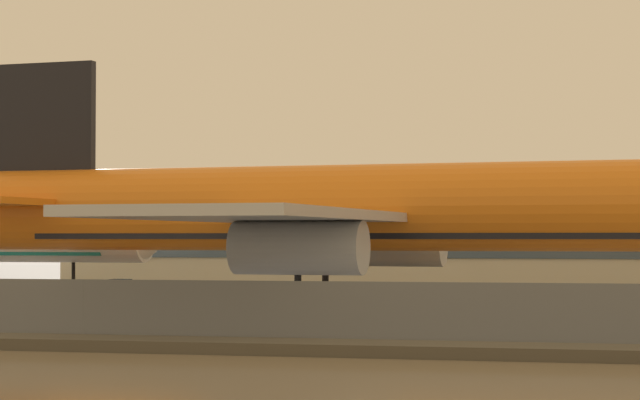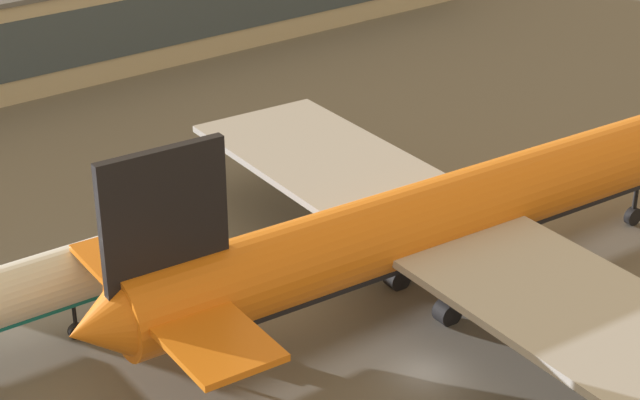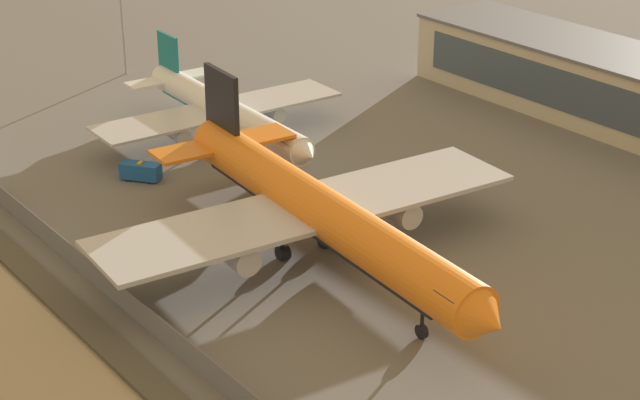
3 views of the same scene
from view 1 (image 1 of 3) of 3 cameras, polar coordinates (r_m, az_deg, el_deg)
name	(u,v)px [view 1 (image 1 of 3)]	position (r m, az deg, el deg)	size (l,w,h in m)	color
ground_plane	(195,318)	(72.97, -5.76, -5.38)	(500.00, 500.00, 0.00)	#66635E
shoreline_seawall	(40,342)	(53.94, -12.69, -6.36)	(320.00, 3.00, 0.50)	#474238
perimeter_fence	(83,309)	(57.96, -10.77, -4.94)	(280.00, 0.10, 2.74)	slate
cargo_jet_orange	(354,211)	(76.50, 1.57, -0.52)	(57.85, 49.99, 16.42)	orange
baggage_tug	(122,293)	(87.29, -9.03, -4.24)	(1.70, 3.25, 1.80)	red
terminal_building	(513,232)	(137.28, 8.83, -1.45)	(99.78, 15.96, 10.58)	#BCB299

